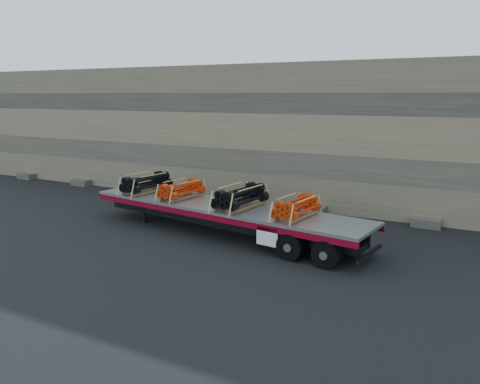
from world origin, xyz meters
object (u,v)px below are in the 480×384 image
Objects in this scene: trailer at (223,220)px; bundle_midfront at (182,190)px; bundle_midrear at (240,198)px; bundle_rear at (296,208)px; bundle_front at (146,183)px.

bundle_midfront is at bearing 180.00° from trailer.
trailer is 5.33× the size of bundle_midrear.
bundle_midfront and bundle_rear have the same top height.
bundle_midrear reaches higher than bundle_midfront.
bundle_rear is at bearing -0.00° from bundle_front.
bundle_midrear is at bearing 0.00° from trailer.
trailer is 5.52× the size of bundle_front.
bundle_midfront is 0.86× the size of bundle_midrear.
bundle_rear is (5.44, -0.75, -0.00)m from bundle_midfront.
bundle_front is at bearing 180.00° from bundle_midfront.
bundle_midrear is at bearing -0.00° from bundle_front.
bundle_midrear reaches higher than bundle_front.
bundle_rear is (3.28, -0.45, 0.96)m from trailer.
trailer is at bearing -0.00° from bundle_front.
bundle_front is at bearing 180.00° from bundle_rear.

